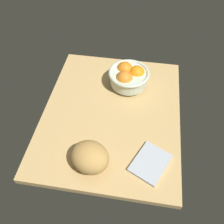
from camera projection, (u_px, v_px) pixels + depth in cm
name	position (u px, v px, depth cm)	size (l,w,h in cm)	color
ground_plane	(112.00, 114.00, 111.36)	(77.28, 62.54, 3.00)	tan
fruit_bowl	(129.00, 76.00, 117.25)	(20.21, 20.21, 10.78)	silver
bread_loaf	(90.00, 157.00, 89.46)	(15.09, 13.25, 10.50)	tan
napkin_folded	(150.00, 163.00, 92.95)	(15.44, 11.92, 1.31)	#B0B9C3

